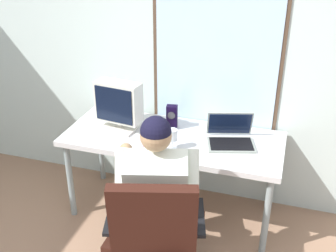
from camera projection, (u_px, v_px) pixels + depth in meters
wall_rear at (204, 55)px, 3.31m from camera, size 5.77×0.08×2.57m
desk at (173, 144)px, 3.27m from camera, size 1.71×0.70×0.73m
office_chair at (155, 230)px, 2.56m from camera, size 0.71×0.63×0.97m
person_seated at (158, 190)px, 2.76m from camera, size 0.65×0.90×1.24m
crt_monitor at (119, 103)px, 3.27m from camera, size 0.38×0.26×0.40m
laptop at (230, 135)px, 3.14m from camera, size 0.42×0.38×0.22m
wine_glass at (172, 136)px, 3.03m from camera, size 0.08×0.08×0.16m
desk_speaker at (172, 117)px, 3.33m from camera, size 0.10×0.08×0.20m
cd_case at (153, 142)px, 3.15m from camera, size 0.18×0.17×0.01m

